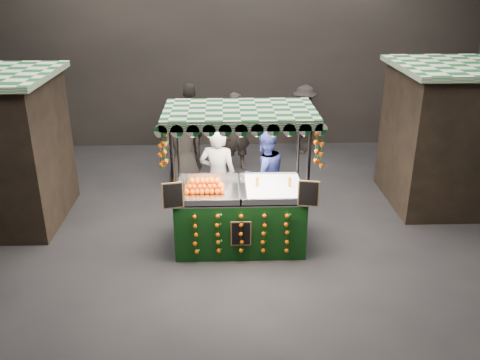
{
  "coord_description": "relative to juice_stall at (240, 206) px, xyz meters",
  "views": [
    {
      "loc": [
        -0.15,
        -7.36,
        4.18
      ],
      "look_at": [
        0.11,
        0.27,
        0.99
      ],
      "focal_mm": 38.5,
      "sensor_mm": 36.0,
      "label": 1
    }
  ],
  "objects": [
    {
      "name": "shopper_0",
      "position": [
        0.04,
        3.38,
        0.16
      ],
      "size": [
        0.71,
        0.55,
        1.7
      ],
      "rotation": [
        0.0,
        0.0,
        0.26
      ],
      "color": "#2C2724",
      "rests_on": "ground"
    },
    {
      "name": "shopper_4",
      "position": [
        -1.07,
        2.42,
        0.22
      ],
      "size": [
        1.06,
        1.01,
        1.83
      ],
      "rotation": [
        0.0,
        0.0,
        3.8
      ],
      "color": "#272320",
      "rests_on": "ground"
    },
    {
      "name": "shopper_2",
      "position": [
        -0.93,
        3.37,
        0.26
      ],
      "size": [
        1.13,
        0.5,
        1.92
      ],
      "rotation": [
        0.0,
        0.0,
        3.12
      ],
      "color": "#2E2925",
      "rests_on": "ground"
    },
    {
      "name": "vendor_grey",
      "position": [
        -0.35,
        0.79,
        0.17
      ],
      "size": [
        0.71,
        0.54,
        1.74
      ],
      "rotation": [
        0.0,
        0.0,
        2.93
      ],
      "color": "gray",
      "rests_on": "ground"
    },
    {
      "name": "shopper_5",
      "position": [
        4.4,
        3.41,
        0.23
      ],
      "size": [
        1.67,
        1.54,
        1.86
      ],
      "rotation": [
        0.0,
        0.0,
        2.43
      ],
      "color": "black",
      "rests_on": "ground"
    },
    {
      "name": "market_hall",
      "position": [
        -0.1,
        0.08,
        2.69
      ],
      "size": [
        12.1,
        10.1,
        5.05
      ],
      "color": "black",
      "rests_on": "ground"
    },
    {
      "name": "shopper_3",
      "position": [
        1.66,
        4.47,
        0.11
      ],
      "size": [
        0.97,
        1.2,
        1.62
      ],
      "rotation": [
        0.0,
        0.0,
        1.16
      ],
      "color": "#2A2322",
      "rests_on": "ground"
    },
    {
      "name": "ground",
      "position": [
        -0.1,
        0.08,
        -0.7
      ],
      "size": [
        12.0,
        12.0,
        0.0
      ],
      "primitive_type": "plane",
      "color": "black",
      "rests_on": "ground"
    },
    {
      "name": "neighbour_stall_right",
      "position": [
        4.3,
        1.58,
        0.61
      ],
      "size": [
        3.0,
        2.2,
        2.6
      ],
      "color": "black",
      "rests_on": "ground"
    },
    {
      "name": "vendor_blue",
      "position": [
        0.45,
        0.95,
        0.13
      ],
      "size": [
        0.99,
        0.91,
        1.65
      ],
      "rotation": [
        0.0,
        0.0,
        3.58
      ],
      "color": "navy",
      "rests_on": "ground"
    },
    {
      "name": "juice_stall",
      "position": [
        0.0,
        0.0,
        0.0
      ],
      "size": [
        2.32,
        1.36,
        2.25
      ],
      "color": "black",
      "rests_on": "ground"
    },
    {
      "name": "shopper_1",
      "position": [
        3.57,
        2.05,
        0.12
      ],
      "size": [
        0.99,
        0.92,
        1.64
      ],
      "rotation": [
        0.0,
        0.0,
        -0.48
      ],
      "color": "#292321",
      "rests_on": "ground"
    }
  ]
}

